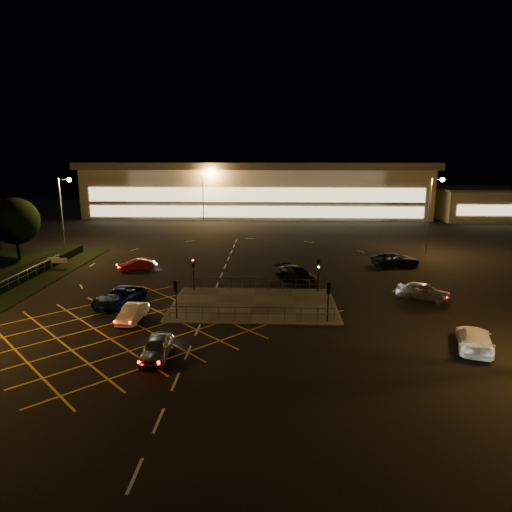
{
  "coord_description": "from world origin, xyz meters",
  "views": [
    {
      "loc": [
        3.66,
        -40.24,
        13.06
      ],
      "look_at": [
        1.78,
        8.76,
        2.0
      ],
      "focal_mm": 32.0,
      "sensor_mm": 36.0,
      "label": 1
    }
  ],
  "objects_px": {
    "signal_sw": "(176,292)",
    "signal_nw": "(193,267)",
    "car_queue_white": "(132,313)",
    "car_circ_red": "(137,265)",
    "car_near_silver": "(156,348)",
    "car_far_dkgrey": "(297,274)",
    "car_east_grey": "(396,260)",
    "signal_ne": "(319,268)",
    "car_left_blue": "(119,297)",
    "signal_se": "(328,294)",
    "car_approach_white": "(475,339)",
    "car_right_silver": "(423,291)"
  },
  "relations": [
    {
      "from": "signal_sw",
      "to": "signal_nw",
      "type": "relative_size",
      "value": 1.0
    },
    {
      "from": "car_queue_white",
      "to": "car_circ_red",
      "type": "bearing_deg",
      "value": 108.91
    },
    {
      "from": "car_near_silver",
      "to": "car_circ_red",
      "type": "bearing_deg",
      "value": 108.07
    },
    {
      "from": "car_near_silver",
      "to": "car_far_dkgrey",
      "type": "xyz_separation_m",
      "value": [
        10.04,
        18.67,
        0.04
      ]
    },
    {
      "from": "signal_sw",
      "to": "car_near_silver",
      "type": "height_order",
      "value": "signal_sw"
    },
    {
      "from": "signal_sw",
      "to": "signal_nw",
      "type": "xyz_separation_m",
      "value": [
        0.0,
        7.99,
        0.0
      ]
    },
    {
      "from": "signal_sw",
      "to": "car_queue_white",
      "type": "distance_m",
      "value": 3.91
    },
    {
      "from": "car_near_silver",
      "to": "car_east_grey",
      "type": "bearing_deg",
      "value": 47.93
    },
    {
      "from": "signal_nw",
      "to": "car_east_grey",
      "type": "height_order",
      "value": "signal_nw"
    },
    {
      "from": "signal_ne",
      "to": "signal_sw",
      "type": "bearing_deg",
      "value": -146.35
    },
    {
      "from": "car_near_silver",
      "to": "car_left_blue",
      "type": "xyz_separation_m",
      "value": [
        -5.99,
        10.5,
        0.04
      ]
    },
    {
      "from": "car_queue_white",
      "to": "car_left_blue",
      "type": "height_order",
      "value": "car_left_blue"
    },
    {
      "from": "car_far_dkgrey",
      "to": "signal_nw",
      "type": "bearing_deg",
      "value": 160.5
    },
    {
      "from": "signal_nw",
      "to": "signal_se",
      "type": "bearing_deg",
      "value": -33.65
    },
    {
      "from": "car_near_silver",
      "to": "car_east_grey",
      "type": "height_order",
      "value": "car_east_grey"
    },
    {
      "from": "car_east_grey",
      "to": "car_approach_white",
      "type": "height_order",
      "value": "car_east_grey"
    },
    {
      "from": "car_near_silver",
      "to": "car_right_silver",
      "type": "xyz_separation_m",
      "value": [
        21.25,
        13.09,
        0.08
      ]
    },
    {
      "from": "car_approach_white",
      "to": "car_left_blue",
      "type": "bearing_deg",
      "value": 1.08
    },
    {
      "from": "car_far_dkgrey",
      "to": "car_approach_white",
      "type": "distance_m",
      "value": 19.96
    },
    {
      "from": "signal_nw",
      "to": "car_approach_white",
      "type": "height_order",
      "value": "signal_nw"
    },
    {
      "from": "signal_se",
      "to": "car_near_silver",
      "type": "distance_m",
      "value": 13.85
    },
    {
      "from": "signal_sw",
      "to": "car_left_blue",
      "type": "distance_m",
      "value": 7.06
    },
    {
      "from": "car_right_silver",
      "to": "car_east_grey",
      "type": "xyz_separation_m",
      "value": [
        0.82,
        12.66,
        -0.02
      ]
    },
    {
      "from": "car_right_silver",
      "to": "car_far_dkgrey",
      "type": "bearing_deg",
      "value": 91.24
    },
    {
      "from": "signal_se",
      "to": "car_far_dkgrey",
      "type": "distance_m",
      "value": 12.0
    },
    {
      "from": "car_near_silver",
      "to": "car_left_blue",
      "type": "bearing_deg",
      "value": 118.25
    },
    {
      "from": "car_queue_white",
      "to": "car_east_grey",
      "type": "height_order",
      "value": "car_east_grey"
    },
    {
      "from": "signal_se",
      "to": "car_far_dkgrey",
      "type": "bearing_deg",
      "value": -81.1
    },
    {
      "from": "car_circ_red",
      "to": "car_east_grey",
      "type": "bearing_deg",
      "value": 69.0
    },
    {
      "from": "signal_se",
      "to": "car_right_silver",
      "type": "bearing_deg",
      "value": -146.63
    },
    {
      "from": "signal_nw",
      "to": "car_right_silver",
      "type": "bearing_deg",
      "value": -4.86
    },
    {
      "from": "signal_ne",
      "to": "car_far_dkgrey",
      "type": "bearing_deg",
      "value": 116.07
    },
    {
      "from": "car_queue_white",
      "to": "car_circ_red",
      "type": "relative_size",
      "value": 1.05
    },
    {
      "from": "signal_ne",
      "to": "car_right_silver",
      "type": "height_order",
      "value": "signal_ne"
    },
    {
      "from": "car_near_silver",
      "to": "car_queue_white",
      "type": "distance_m",
      "value": 7.53
    },
    {
      "from": "car_circ_red",
      "to": "car_east_grey",
      "type": "height_order",
      "value": "car_east_grey"
    },
    {
      "from": "signal_nw",
      "to": "car_far_dkgrey",
      "type": "distance_m",
      "value": 10.95
    },
    {
      "from": "signal_se",
      "to": "car_approach_white",
      "type": "bearing_deg",
      "value": 153.19
    },
    {
      "from": "car_circ_red",
      "to": "signal_sw",
      "type": "bearing_deg",
      "value": -0.09
    },
    {
      "from": "signal_ne",
      "to": "car_far_dkgrey",
      "type": "height_order",
      "value": "signal_ne"
    },
    {
      "from": "signal_ne",
      "to": "car_east_grey",
      "type": "xyz_separation_m",
      "value": [
        10.19,
        10.84,
        -1.59
      ]
    },
    {
      "from": "car_left_blue",
      "to": "car_right_silver",
      "type": "relative_size",
      "value": 1.17
    },
    {
      "from": "signal_sw",
      "to": "signal_nw",
      "type": "bearing_deg",
      "value": -90.0
    },
    {
      "from": "signal_nw",
      "to": "car_near_silver",
      "type": "distance_m",
      "value": 15.0
    },
    {
      "from": "car_east_grey",
      "to": "car_circ_red",
      "type": "bearing_deg",
      "value": 82.1
    },
    {
      "from": "car_circ_red",
      "to": "car_left_blue",
      "type": "bearing_deg",
      "value": -17.21
    },
    {
      "from": "car_left_blue",
      "to": "car_circ_red",
      "type": "bearing_deg",
      "value": 119.04
    },
    {
      "from": "signal_nw",
      "to": "car_circ_red",
      "type": "relative_size",
      "value": 0.83
    },
    {
      "from": "signal_se",
      "to": "car_right_silver",
      "type": "relative_size",
      "value": 0.68
    },
    {
      "from": "car_left_blue",
      "to": "car_east_grey",
      "type": "bearing_deg",
      "value": 47.97
    }
  ]
}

